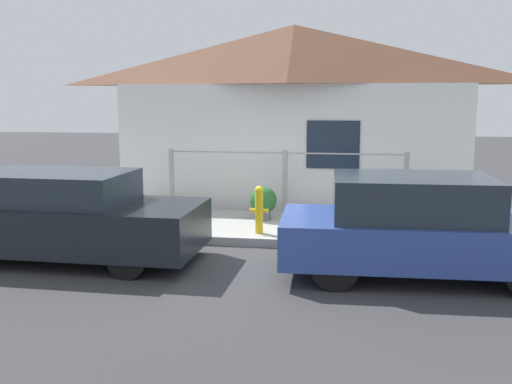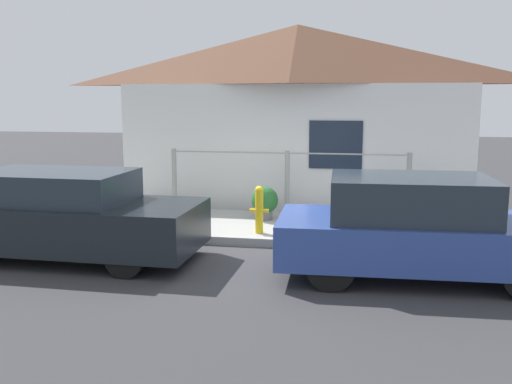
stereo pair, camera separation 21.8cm
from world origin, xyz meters
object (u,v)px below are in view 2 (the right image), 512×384
object	(u,v)px
car_right	(417,228)
fire_hydrant	(259,209)
car_left	(63,215)
potted_plant_near_hydrant	(265,202)

from	to	relation	value
car_right	fire_hydrant	xyz separation A→B (m)	(-2.52, 1.60, -0.12)
car_left	fire_hydrant	world-z (taller)	car_left
potted_plant_near_hydrant	fire_hydrant	bearing A→B (deg)	-85.23
car_right	potted_plant_near_hydrant	xyz separation A→B (m)	(-2.61, 2.75, -0.20)
car_left	potted_plant_near_hydrant	world-z (taller)	car_left
fire_hydrant	potted_plant_near_hydrant	world-z (taller)	fire_hydrant
car_left	car_right	size ratio (longest dim) A/B	1.06
car_right	potted_plant_near_hydrant	bearing A→B (deg)	131.40
car_left	car_right	world-z (taller)	car_right
car_left	potted_plant_near_hydrant	xyz separation A→B (m)	(2.73, 2.75, -0.18)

